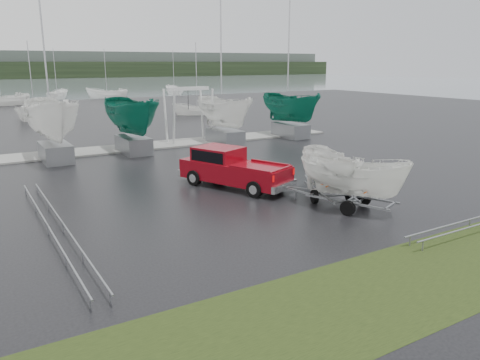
# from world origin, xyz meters

# --- Properties ---
(ground_plane) EXTENTS (120.00, 120.00, 0.00)m
(ground_plane) POSITION_xyz_m (0.00, 0.00, 0.00)
(ground_plane) COLOR black
(ground_plane) RESTS_ON ground
(lake) EXTENTS (300.00, 300.00, 0.00)m
(lake) POSITION_xyz_m (0.00, 100.00, -0.01)
(lake) COLOR slate
(lake) RESTS_ON ground
(grass_verge) EXTENTS (40.00, 40.00, 0.00)m
(grass_verge) POSITION_xyz_m (0.00, -11.00, 0.00)
(grass_verge) COLOR black
(grass_verge) RESTS_ON ground
(dock) EXTENTS (30.00, 3.00, 0.12)m
(dock) POSITION_xyz_m (0.00, 13.00, 0.05)
(dock) COLOR gray
(dock) RESTS_ON ground
(pickup_truck) EXTENTS (3.92, 5.92, 1.87)m
(pickup_truck) POSITION_xyz_m (-0.50, 0.45, 0.97)
(pickup_truck) COLOR maroon
(pickup_truck) RESTS_ON ground
(trailer_hitched) EXTENTS (2.47, 3.78, 5.18)m
(trailer_hitched) POSITION_xyz_m (1.92, -5.37, 2.81)
(trailer_hitched) COLOR gray
(trailer_hitched) RESTS_ON ground
(trailer_parked) EXTENTS (2.33, 3.79, 5.20)m
(trailer_parked) POSITION_xyz_m (1.99, -4.00, 2.81)
(trailer_parked) COLOR gray
(trailer_parked) RESTS_ON ground
(boat_hoist) EXTENTS (3.30, 2.18, 4.12)m
(boat_hoist) POSITION_xyz_m (3.16, 13.00, 2.67)
(boat_hoist) COLOR silver
(boat_hoist) RESTS_ON ground
(keelboat_0) EXTENTS (2.79, 3.20, 10.97)m
(keelboat_0) POSITION_xyz_m (-6.67, 11.00, 4.44)
(keelboat_0) COLOR gray
(keelboat_0) RESTS_ON ground
(keelboat_1) EXTENTS (2.61, 3.20, 8.04)m
(keelboat_1) POSITION_xyz_m (-1.73, 11.20, 4.15)
(keelboat_1) COLOR gray
(keelboat_1) RESTS_ON ground
(keelboat_2) EXTENTS (2.45, 3.20, 10.62)m
(keelboat_2) POSITION_xyz_m (5.13, 11.00, 3.89)
(keelboat_2) COLOR gray
(keelboat_2) RESTS_ON ground
(keelboat_3) EXTENTS (2.48, 3.20, 10.65)m
(keelboat_3) POSITION_xyz_m (11.32, 11.30, 3.94)
(keelboat_3) COLOR gray
(keelboat_3) RESTS_ON ground
(mast_rack_0) EXTENTS (0.56, 6.50, 0.06)m
(mast_rack_0) POSITION_xyz_m (-9.00, 1.00, 0.35)
(mast_rack_0) COLOR gray
(mast_rack_0) RESTS_ON ground
(mast_rack_1) EXTENTS (0.56, 6.50, 0.06)m
(mast_rack_1) POSITION_xyz_m (-9.00, -5.00, 0.35)
(mast_rack_1) COLOR gray
(mast_rack_1) RESTS_ON ground
(mast_rack_2) EXTENTS (7.00, 0.56, 0.06)m
(mast_rack_2) POSITION_xyz_m (4.00, -9.50, 0.35)
(mast_rack_2) COLOR gray
(mast_rack_2) RESTS_ON ground
(moored_boat_1) EXTENTS (3.03, 2.96, 11.77)m
(moored_boat_1) POSITION_xyz_m (-6.17, 54.54, 0.00)
(moored_boat_1) COLOR white
(moored_boat_1) RESTS_ON ground
(moored_boat_2) EXTENTS (2.69, 2.65, 10.85)m
(moored_boat_2) POSITION_xyz_m (12.12, 30.11, 0.01)
(moored_boat_2) COLOR white
(moored_boat_2) RESTS_ON ground
(moored_boat_3) EXTENTS (2.89, 2.95, 11.42)m
(moored_boat_3) POSITION_xyz_m (23.79, 64.05, 0.00)
(moored_boat_3) COLOR white
(moored_boat_3) RESTS_ON ground
(moored_boat_5) EXTENTS (3.56, 3.52, 11.47)m
(moored_boat_5) POSITION_xyz_m (10.41, 61.33, 0.00)
(moored_boat_5) COLOR white
(moored_boat_5) RESTS_ON ground
(moored_boat_6) EXTENTS (3.48, 3.50, 11.37)m
(moored_boat_6) POSITION_xyz_m (-4.54, 35.04, 0.00)
(moored_boat_6) COLOR white
(moored_boat_6) RESTS_ON ground
(moored_boat_7) EXTENTS (3.31, 3.33, 11.19)m
(moored_boat_7) POSITION_xyz_m (2.74, 62.99, 0.01)
(moored_boat_7) COLOR white
(moored_boat_7) RESTS_ON ground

